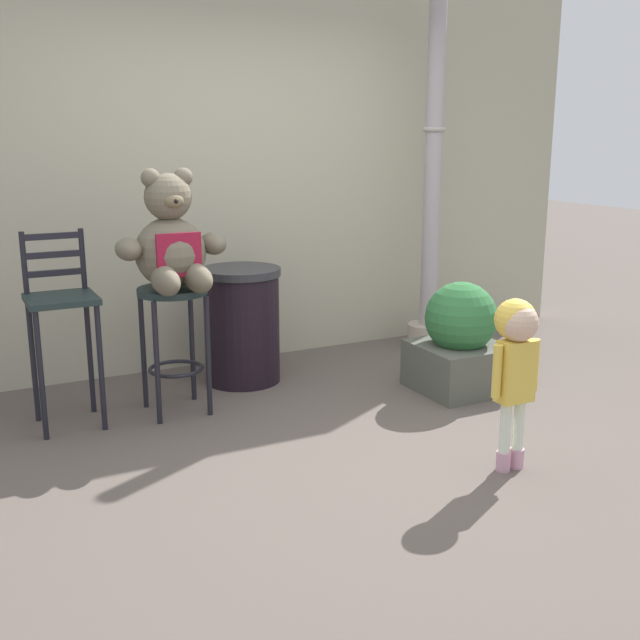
{
  "coord_description": "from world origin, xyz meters",
  "views": [
    {
      "loc": [
        -1.91,
        -3.39,
        1.69
      ],
      "look_at": [
        -0.02,
        0.32,
        0.66
      ],
      "focal_mm": 43.23,
      "sensor_mm": 36.0,
      "label": 1
    }
  ],
  "objects_px": {
    "teddy_bear": "(172,245)",
    "trash_bin": "(242,325)",
    "bar_stool_with_teddy": "(174,323)",
    "lamppost": "(432,199)",
    "child_walking": "(516,348)",
    "bar_chair_empty": "(62,313)",
    "planter_with_shrub": "(460,341)"
  },
  "relations": [
    {
      "from": "teddy_bear",
      "to": "trash_bin",
      "type": "relative_size",
      "value": 0.89
    },
    {
      "from": "bar_stool_with_teddy",
      "to": "trash_bin",
      "type": "relative_size",
      "value": 0.98
    },
    {
      "from": "bar_stool_with_teddy",
      "to": "lamppost",
      "type": "xyz_separation_m",
      "value": [
        2.23,
        0.53,
        0.61
      ]
    },
    {
      "from": "child_walking",
      "to": "bar_chair_empty",
      "type": "relative_size",
      "value": 0.78
    },
    {
      "from": "bar_stool_with_teddy",
      "to": "bar_chair_empty",
      "type": "bearing_deg",
      "value": 172.43
    },
    {
      "from": "lamppost",
      "to": "bar_chair_empty",
      "type": "xyz_separation_m",
      "value": [
        -2.86,
        -0.45,
        -0.5
      ]
    },
    {
      "from": "bar_stool_with_teddy",
      "to": "lamppost",
      "type": "bearing_deg",
      "value": 13.4
    },
    {
      "from": "trash_bin",
      "to": "teddy_bear",
      "type": "bearing_deg",
      "value": -145.16
    },
    {
      "from": "teddy_bear",
      "to": "child_walking",
      "type": "xyz_separation_m",
      "value": [
        1.27,
        -1.55,
        -0.39
      ]
    },
    {
      "from": "planter_with_shrub",
      "to": "bar_stool_with_teddy",
      "type": "bearing_deg",
      "value": 165.53
    },
    {
      "from": "trash_bin",
      "to": "planter_with_shrub",
      "type": "xyz_separation_m",
      "value": [
        1.21,
        -0.83,
        -0.07
      ]
    },
    {
      "from": "bar_stool_with_teddy",
      "to": "child_walking",
      "type": "height_order",
      "value": "child_walking"
    },
    {
      "from": "teddy_bear",
      "to": "lamppost",
      "type": "distance_m",
      "value": 2.3
    },
    {
      "from": "bar_stool_with_teddy",
      "to": "lamppost",
      "type": "distance_m",
      "value": 2.37
    },
    {
      "from": "trash_bin",
      "to": "child_walking",
      "type": "bearing_deg",
      "value": -70.68
    },
    {
      "from": "child_walking",
      "to": "planter_with_shrub",
      "type": "xyz_separation_m",
      "value": [
        0.52,
        1.12,
        -0.31
      ]
    },
    {
      "from": "lamppost",
      "to": "planter_with_shrub",
      "type": "relative_size",
      "value": 4.01
    },
    {
      "from": "teddy_bear",
      "to": "bar_chair_empty",
      "type": "distance_m",
      "value": 0.74
    },
    {
      "from": "trash_bin",
      "to": "lamppost",
      "type": "distance_m",
      "value": 1.83
    },
    {
      "from": "bar_stool_with_teddy",
      "to": "bar_chair_empty",
      "type": "distance_m",
      "value": 0.64
    },
    {
      "from": "planter_with_shrub",
      "to": "bar_chair_empty",
      "type": "bearing_deg",
      "value": 167.29
    },
    {
      "from": "child_walking",
      "to": "trash_bin",
      "type": "xyz_separation_m",
      "value": [
        -0.69,
        1.96,
        -0.25
      ]
    },
    {
      "from": "bar_stool_with_teddy",
      "to": "child_walking",
      "type": "relative_size",
      "value": 0.88
    },
    {
      "from": "bar_chair_empty",
      "to": "planter_with_shrub",
      "type": "relative_size",
      "value": 1.55
    },
    {
      "from": "child_walking",
      "to": "trash_bin",
      "type": "relative_size",
      "value": 1.12
    },
    {
      "from": "teddy_bear",
      "to": "trash_bin",
      "type": "xyz_separation_m",
      "value": [
        0.58,
        0.4,
        -0.64
      ]
    },
    {
      "from": "planter_with_shrub",
      "to": "trash_bin",
      "type": "bearing_deg",
      "value": 145.48
    },
    {
      "from": "trash_bin",
      "to": "bar_chair_empty",
      "type": "xyz_separation_m",
      "value": [
        -1.21,
        -0.29,
        0.27
      ]
    },
    {
      "from": "bar_stool_with_teddy",
      "to": "teddy_bear",
      "type": "distance_m",
      "value": 0.48
    },
    {
      "from": "teddy_bear",
      "to": "child_walking",
      "type": "distance_m",
      "value": 2.04
    },
    {
      "from": "lamppost",
      "to": "planter_with_shrub",
      "type": "distance_m",
      "value": 1.37
    },
    {
      "from": "lamppost",
      "to": "planter_with_shrub",
      "type": "xyz_separation_m",
      "value": [
        -0.44,
        -0.99,
        -0.84
      ]
    }
  ]
}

